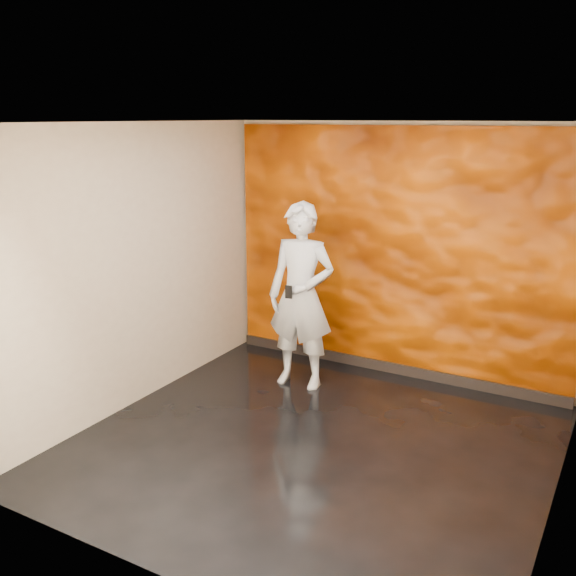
# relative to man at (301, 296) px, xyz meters

# --- Properties ---
(room) EXTENTS (4.02, 4.02, 2.81)m
(room) POSITION_rel_man_xyz_m (0.74, -1.13, 0.40)
(room) COLOR black
(room) RESTS_ON ground
(feature_wall) EXTENTS (3.90, 0.06, 2.75)m
(feature_wall) POSITION_rel_man_xyz_m (0.74, 0.83, 0.38)
(feature_wall) COLOR #D75900
(feature_wall) RESTS_ON ground
(baseboard) EXTENTS (3.90, 0.04, 0.12)m
(baseboard) POSITION_rel_man_xyz_m (0.74, 0.79, -0.94)
(baseboard) COLOR black
(baseboard) RESTS_ON ground
(man) EXTENTS (0.77, 0.55, 2.00)m
(man) POSITION_rel_man_xyz_m (0.00, 0.00, 0.00)
(man) COLOR #9397A0
(man) RESTS_ON ground
(phone) EXTENTS (0.07, 0.03, 0.14)m
(phone) POSITION_rel_man_xyz_m (0.01, -0.29, 0.12)
(phone) COLOR black
(phone) RESTS_ON man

